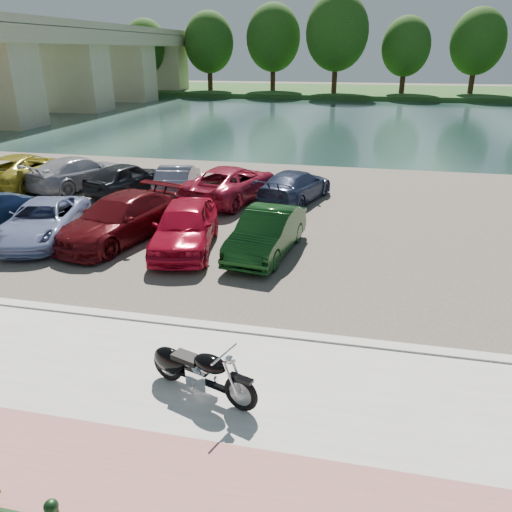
% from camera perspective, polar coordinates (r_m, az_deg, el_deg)
% --- Properties ---
extents(ground, '(200.00, 200.00, 0.00)m').
position_cam_1_polar(ground, '(9.76, -1.47, -15.14)').
color(ground, '#595447').
rests_on(ground, ground).
extents(promenade, '(60.00, 6.00, 0.10)m').
position_cam_1_polar(promenade, '(8.98, -3.06, -18.68)').
color(promenade, '#B5B2AA').
rests_on(promenade, ground).
extents(pink_path, '(60.00, 2.00, 0.01)m').
position_cam_1_polar(pink_path, '(7.92, -6.21, -25.29)').
color(pink_path, '#945A53').
rests_on(pink_path, promenade).
extents(kerb, '(60.00, 0.30, 0.14)m').
position_cam_1_polar(kerb, '(11.33, 0.95, -8.83)').
color(kerb, '#B5B2AA').
rests_on(kerb, ground).
extents(parking_lot, '(60.00, 18.00, 0.04)m').
position_cam_1_polar(parking_lot, '(19.52, 6.22, 4.61)').
color(parking_lot, '#443F37').
rests_on(parking_lot, ground).
extents(river, '(120.00, 40.00, 0.00)m').
position_cam_1_polar(river, '(47.91, 10.33, 14.96)').
color(river, '#1A2F2E').
rests_on(river, ground).
extents(far_bank, '(120.00, 24.00, 0.60)m').
position_cam_1_polar(far_bank, '(79.73, 11.51, 17.95)').
color(far_bank, '#1F4017').
rests_on(far_bank, ground).
extents(bridge, '(7.00, 56.00, 8.55)m').
position_cam_1_polar(bridge, '(56.99, -20.69, 20.68)').
color(bridge, tan).
rests_on(bridge, ground).
extents(far_trees, '(70.25, 10.68, 12.52)m').
position_cam_1_polar(far_trees, '(73.35, 15.51, 22.90)').
color(far_trees, '#361F13').
rests_on(far_trees, far_bank).
extents(motorcycle, '(2.25, 1.06, 1.05)m').
position_cam_1_polar(motorcycle, '(9.42, -7.18, -12.67)').
color(motorcycle, black).
rests_on(motorcycle, promenade).
extents(car_2, '(3.19, 5.00, 1.28)m').
position_cam_1_polar(car_2, '(18.14, -23.19, 3.69)').
color(car_2, '#7F8BB8').
rests_on(car_2, parking_lot).
extents(car_3, '(3.27, 5.44, 1.48)m').
position_cam_1_polar(car_3, '(17.25, -15.30, 4.17)').
color(car_3, '#500B0F').
rests_on(car_3, parking_lot).
extents(car_4, '(2.58, 4.74, 1.53)m').
position_cam_1_polar(car_4, '(15.98, -8.12, 3.42)').
color(car_4, '#A80B24').
rests_on(car_4, parking_lot).
extents(car_5, '(1.99, 4.35, 1.38)m').
position_cam_1_polar(car_5, '(15.46, 1.23, 2.69)').
color(car_5, black).
rests_on(car_5, parking_lot).
extents(car_6, '(2.62, 5.46, 1.50)m').
position_cam_1_polar(car_6, '(26.00, -24.85, 8.94)').
color(car_6, '#A89926').
rests_on(car_6, parking_lot).
extents(car_7, '(3.54, 5.32, 1.43)m').
position_cam_1_polar(car_7, '(24.70, -19.61, 9.01)').
color(car_7, '#A09EA7').
rests_on(car_7, parking_lot).
extents(car_8, '(2.77, 4.37, 1.39)m').
position_cam_1_polar(car_8, '(23.10, -14.62, 8.66)').
color(car_8, black).
rests_on(car_8, parking_lot).
extents(car_9, '(2.13, 4.27, 1.34)m').
position_cam_1_polar(car_9, '(22.35, -8.93, 8.60)').
color(car_9, slate).
rests_on(car_9, parking_lot).
extents(car_10, '(3.56, 5.62, 1.44)m').
position_cam_1_polar(car_10, '(21.37, -2.81, 8.35)').
color(car_10, maroon).
rests_on(car_10, parking_lot).
extents(car_11, '(3.03, 4.85, 1.31)m').
position_cam_1_polar(car_11, '(21.19, 4.49, 8.00)').
color(car_11, '#28314D').
rests_on(car_11, parking_lot).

